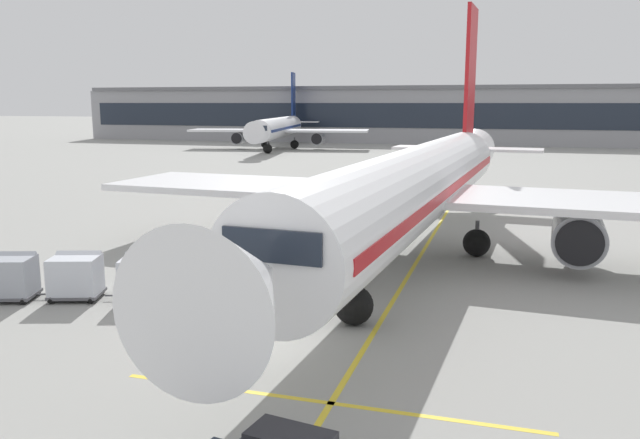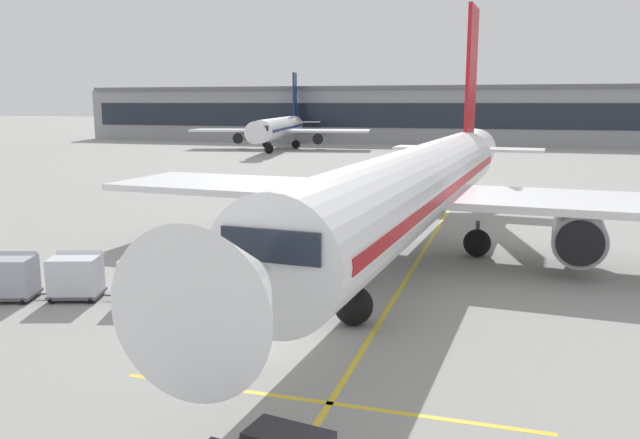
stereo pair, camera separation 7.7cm
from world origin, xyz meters
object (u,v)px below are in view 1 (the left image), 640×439
Objects in this scene: baggage_cart_second at (146,276)px; safety_cone_engine_keepout at (276,238)px; belt_loader at (301,267)px; ground_crew_by_carts at (262,286)px; ground_crew_by_loader at (303,271)px; baggage_cart_lead at (211,275)px; distant_airplane at (279,128)px; baggage_cart_third at (76,275)px; parked_airplane at (420,185)px; baggage_cart_fourth at (9,276)px.

baggage_cart_second is 3.55× the size of safety_cone_engine_keepout.
belt_loader is 3.13× the size of ground_crew_by_carts.
ground_crew_by_carts is at bearing -107.66° from ground_crew_by_loader.
distant_airplane reaches higher than baggage_cart_lead.
baggage_cart_lead and baggage_cart_third have the same top height.
parked_airplane is at bearing -1.54° from safety_cone_engine_keepout.
baggage_cart_second is 0.07× the size of distant_airplane.
baggage_cart_second is 6.48m from ground_crew_by_loader.
parked_airplane is 16.08× the size of baggage_cart_lead.
parked_airplane is 79.78m from distant_airplane.
parked_airplane reaches higher than baggage_cart_lead.
distant_airplane is at bearing 110.94° from ground_crew_by_loader.
ground_crew_by_carts is (-4.55, -10.80, -2.77)m from parked_airplane.
parked_airplane reaches higher than baggage_cart_third.
baggage_cart_fourth is at bearing -153.40° from belt_loader.
parked_airplane is 12.55m from baggage_cart_lead.
baggage_cart_fourth is at bearing -170.95° from ground_crew_by_carts.
baggage_cart_lead is 5.59m from baggage_cart_third.
belt_loader is 1.93× the size of baggage_cart_fourth.
ground_crew_by_carts is at bearing -18.17° from baggage_cart_lead.
belt_loader is 0.14× the size of distant_airplane.
belt_loader reaches higher than baggage_cart_fourth.
distant_airplane reaches higher than baggage_cart_third.
safety_cone_engine_keepout is at bearing 178.46° from parked_airplane.
baggage_cart_lead is 86.39m from distant_airplane.
baggage_cart_third is 1.00× the size of baggage_cart_fourth.
baggage_cart_lead is at bearing 17.70° from baggage_cart_fourth.
baggage_cart_lead is at bearing 21.26° from baggage_cart_second.
belt_loader is (-4.19, -7.05, -2.96)m from parked_airplane.
parked_airplane is 14.81m from baggage_cart_second.
ground_crew_by_carts is (5.07, 0.12, -0.00)m from baggage_cart_second.
baggage_cart_third is 2.68m from baggage_cart_fourth.
baggage_cart_second is at bearing -155.38° from ground_crew_by_loader.
ground_crew_by_loader is at bearing 24.62° from baggage_cart_second.
parked_airplane is 26.04× the size of ground_crew_by_carts.
baggage_cart_lead is 1.00× the size of baggage_cart_fourth.
distant_airplane is (-19.41, 84.44, 2.62)m from baggage_cart_fourth.
baggage_cart_third is (-2.86, -0.66, 0.00)m from baggage_cart_second.
ground_crew_by_loader is 9.52m from safety_cone_engine_keepout.
baggage_cart_second reaches higher than ground_crew_by_carts.
baggage_cart_third is 1.62× the size of ground_crew_by_loader.
safety_cone_engine_keepout is at bearing 117.33° from ground_crew_by_loader.
parked_airplane is at bearing 54.39° from baggage_cart_lead.
baggage_cart_lead is 1.00× the size of baggage_cart_third.
distant_airplane is (-24.80, 82.89, 2.62)m from baggage_cart_second.
baggage_cart_third is 9.37m from ground_crew_by_loader.
baggage_cart_fourth reaches higher than safety_cone_engine_keepout.
baggage_cart_lead is 2.67m from baggage_cart_second.
baggage_cart_fourth is 12.05m from ground_crew_by_loader.
baggage_cart_lead is 1.62× the size of ground_crew_by_loader.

